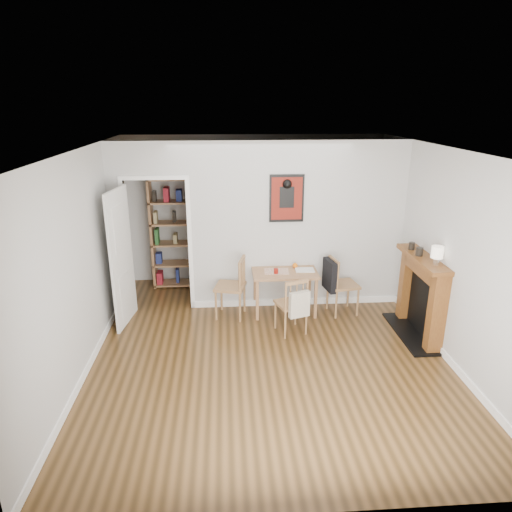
{
  "coord_description": "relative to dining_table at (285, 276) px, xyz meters",
  "views": [
    {
      "loc": [
        -0.53,
        -5.35,
        3.14
      ],
      "look_at": [
        -0.11,
        0.6,
        1.1
      ],
      "focal_mm": 32.0,
      "sensor_mm": 36.0,
      "label": 1
    }
  ],
  "objects": [
    {
      "name": "dining_table",
      "position": [
        0.0,
        0.0,
        0.0
      ],
      "size": [
        0.99,
        0.63,
        0.67
      ],
      "color": "#A5774D",
      "rests_on": "ground"
    },
    {
      "name": "placemat",
      "position": [
        -0.13,
        0.0,
        0.08
      ],
      "size": [
        0.38,
        0.3,
        0.0
      ],
      "primitive_type": "cube",
      "rotation": [
        0.0,
        0.0,
        -0.06
      ],
      "color": "beige",
      "rests_on": "dining_table"
    },
    {
      "name": "bookshelf",
      "position": [
        -1.76,
        1.21,
        0.37
      ],
      "size": [
        0.82,
        0.33,
        1.95
      ],
      "color": "#A5774D",
      "rests_on": "ground"
    },
    {
      "name": "fireplace",
      "position": [
        1.8,
        -0.85,
        0.02
      ],
      "size": [
        0.45,
        1.25,
        1.16
      ],
      "color": "brown",
      "rests_on": "ground"
    },
    {
      "name": "chair_front",
      "position": [
        0.01,
        -0.66,
        -0.16
      ],
      "size": [
        0.53,
        0.57,
        0.84
      ],
      "color": "#A0754A",
      "rests_on": "ground"
    },
    {
      "name": "ground",
      "position": [
        -0.36,
        -1.1,
        -0.59
      ],
      "size": [
        5.2,
        5.2,
        0.0
      ],
      "primitive_type": "plane",
      "color": "brown",
      "rests_on": "ground"
    },
    {
      "name": "room_shell",
      "position": [
        -0.26,
        0.24,
        0.71
      ],
      "size": [
        5.2,
        5.2,
        5.2
      ],
      "color": "#B8B8B6",
      "rests_on": "ground"
    },
    {
      "name": "ceramic_jar_a",
      "position": [
        1.71,
        -0.81,
        0.63
      ],
      "size": [
        0.1,
        0.1,
        0.11
      ],
      "primitive_type": "cylinder",
      "color": "black",
      "rests_on": "fireplace"
    },
    {
      "name": "chair_left",
      "position": [
        -0.84,
        -0.09,
        -0.12
      ],
      "size": [
        0.57,
        0.57,
        0.94
      ],
      "color": "#A0754A",
      "rests_on": "ground"
    },
    {
      "name": "red_glass",
      "position": [
        -0.15,
        -0.09,
        0.12
      ],
      "size": [
        0.06,
        0.06,
        0.08
      ],
      "primitive_type": "cylinder",
      "color": "maroon",
      "rests_on": "dining_table"
    },
    {
      "name": "notebook",
      "position": [
        0.31,
        0.02,
        0.09
      ],
      "size": [
        0.29,
        0.22,
        0.01
      ],
      "primitive_type": "cube",
      "rotation": [
        0.0,
        0.0,
        -0.05
      ],
      "color": "silver",
      "rests_on": "dining_table"
    },
    {
      "name": "chair_right",
      "position": [
        0.88,
        -0.09,
        -0.12
      ],
      "size": [
        0.58,
        0.52,
        0.91
      ],
      "color": "#A0754A",
      "rests_on": "ground"
    },
    {
      "name": "orange_fruit",
      "position": [
        0.18,
        0.14,
        0.12
      ],
      "size": [
        0.08,
        0.08,
        0.08
      ],
      "primitive_type": "sphere",
      "color": "orange",
      "rests_on": "dining_table"
    },
    {
      "name": "ceramic_jar_b",
      "position": [
        1.71,
        -0.54,
        0.62
      ],
      "size": [
        0.08,
        0.08,
        0.1
      ],
      "primitive_type": "cylinder",
      "color": "black",
      "rests_on": "fireplace"
    },
    {
      "name": "mantel_lamp",
      "position": [
        1.78,
        -1.16,
        0.72
      ],
      "size": [
        0.15,
        0.15,
        0.24
      ],
      "color": "silver",
      "rests_on": "fireplace"
    }
  ]
}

